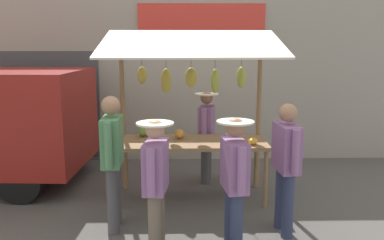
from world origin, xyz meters
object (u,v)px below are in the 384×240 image
(vendor_with_sunhat, at_px, (207,130))
(shopper_in_striped_shirt, at_px, (156,179))
(shopper_with_ponytail, at_px, (113,153))
(shopper_with_shopping_bag, at_px, (286,160))
(shopper_in_grey_tee, at_px, (234,177))
(market_stall, at_px, (191,96))

(vendor_with_sunhat, height_order, shopper_in_striped_shirt, shopper_in_striped_shirt)
(shopper_with_ponytail, relative_size, shopper_in_striped_shirt, 1.10)
(shopper_with_ponytail, bearing_deg, shopper_with_shopping_bag, -95.98)
(shopper_in_striped_shirt, bearing_deg, shopper_in_grey_tee, -83.33)
(shopper_with_shopping_bag, distance_m, shopper_in_grey_tee, 0.87)
(vendor_with_sunhat, relative_size, shopper_with_shopping_bag, 0.95)
(shopper_in_grey_tee, bearing_deg, shopper_with_shopping_bag, -59.63)
(shopper_in_striped_shirt, distance_m, shopper_in_grey_tee, 0.84)
(market_stall, bearing_deg, vendor_with_sunhat, -111.40)
(shopper_with_shopping_bag, relative_size, shopper_in_grey_tee, 1.05)
(vendor_with_sunhat, height_order, shopper_with_shopping_bag, shopper_with_shopping_bag)
(market_stall, xyz_separation_m, shopper_with_ponytail, (0.98, 1.07, -0.56))
(vendor_with_sunhat, xyz_separation_m, shopper_with_shopping_bag, (-0.85, 1.94, 0.04))
(market_stall, xyz_separation_m, shopper_in_striped_shirt, (0.40, 1.77, -0.65))
(market_stall, height_order, shopper_with_shopping_bag, market_stall)
(market_stall, relative_size, shopper_in_striped_shirt, 1.64)
(market_stall, distance_m, vendor_with_sunhat, 1.01)
(vendor_with_sunhat, distance_m, shopper_with_ponytail, 2.18)
(shopper_with_shopping_bag, xyz_separation_m, shopper_in_grey_tee, (0.69, 0.53, -0.03))
(shopper_with_ponytail, distance_m, shopper_in_striped_shirt, 0.91)
(shopper_with_ponytail, xyz_separation_m, shopper_in_striped_shirt, (-0.57, 0.70, -0.09))
(vendor_with_sunhat, bearing_deg, shopper_with_ponytail, -23.09)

